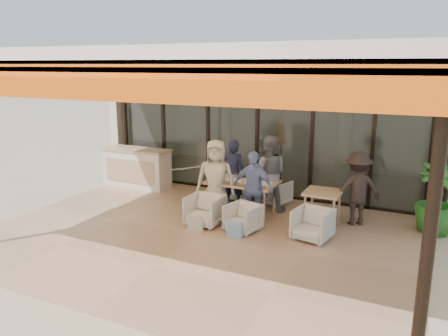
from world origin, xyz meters
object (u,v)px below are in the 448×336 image
object	(u,v)px
standing_woman	(357,189)
host_counter	(137,168)
dining_table	(242,183)
chair_near_right	(243,217)
chair_far_right	(275,191)
diner_navy	(233,173)
side_table	(323,196)
chair_near_left	(205,209)
diner_grey	(268,173)
diner_periwinkle	(253,188)
side_chair	(313,223)
potted_palm	(437,198)
chair_far_left	(242,186)
diner_cream	(216,179)

from	to	relation	value
standing_woman	host_counter	bearing A→B (deg)	-34.16
dining_table	chair_near_right	bearing A→B (deg)	-66.00
chair_far_right	diner_navy	distance (m)	1.08
chair_near_right	side_table	size ratio (longest dim) A/B	0.82
standing_woman	chair_near_left	bearing A→B (deg)	-4.52
dining_table	diner_grey	bearing A→B (deg)	46.21
diner_navy	side_table	xyz separation A→B (m)	(2.17, -0.48, -0.14)
chair_near_right	diner_navy	xyz separation A→B (m)	(-0.84, 1.40, 0.47)
chair_far_right	standing_woman	xyz separation A→B (m)	(1.92, -0.58, 0.44)
diner_periwinkle	side_chair	xyz separation A→B (m)	(1.33, -0.33, -0.43)
chair_near_left	chair_near_right	bearing A→B (deg)	0.92
diner_grey	potted_palm	size ratio (longest dim) A/B	1.22
diner_navy	diner_periwinkle	size ratio (longest dim) A/B	1.02
chair_far_right	chair_near_right	size ratio (longest dim) A/B	1.05
host_counter	dining_table	world-z (taller)	host_counter
chair_far_left	side_table	size ratio (longest dim) A/B	0.90
diner_navy	potted_palm	xyz separation A→B (m)	(4.21, 0.12, -0.07)
chair_near_left	diner_periwinkle	size ratio (longest dim) A/B	0.45
chair_near_right	diner_cream	size ratio (longest dim) A/B	0.36
chair_near_left	diner_cream	distance (m)	0.70
chair_near_left	diner_grey	size ratio (longest dim) A/B	0.40
standing_woman	side_chair	bearing A→B (deg)	32.69
chair_near_right	side_table	bearing A→B (deg)	48.74
side_table	side_chair	world-z (taller)	side_table
diner_grey	dining_table	bearing A→B (deg)	29.63
standing_woman	diner_grey	bearing A→B (deg)	-32.47
side_table	potted_palm	world-z (taller)	potted_palm
diner_navy	diner_periwinkle	distance (m)	1.23
chair_near_right	potted_palm	size ratio (longest dim) A/B	0.44
chair_far_right	chair_near_left	world-z (taller)	chair_near_left
side_chair	potted_palm	bearing A→B (deg)	43.57
diner_grey	standing_woman	size ratio (longest dim) A/B	1.12
host_counter	chair_far_right	bearing A→B (deg)	2.55
diner_grey	diner_cream	distance (m)	1.23
chair_far_left	diner_cream	distance (m)	1.49
host_counter	potted_palm	world-z (taller)	potted_palm
host_counter	diner_grey	size ratio (longest dim) A/B	1.08
chair_far_right	chair_near_left	bearing A→B (deg)	82.92
chair_near_right	side_chair	xyz separation A→B (m)	(1.33, 0.17, 0.03)
chair_near_right	potted_palm	distance (m)	3.72
chair_near_left	diner_periwinkle	xyz separation A→B (m)	(0.84, 0.50, 0.41)
diner_navy	diner_grey	distance (m)	0.84
side_table	side_chair	bearing A→B (deg)	-90.00
diner_navy	side_chair	xyz separation A→B (m)	(2.17, -1.23, -0.44)
diner_navy	chair_near_right	bearing A→B (deg)	115.90
host_counter	chair_far_right	xyz separation A→B (m)	(3.79, 0.17, -0.21)
side_table	side_chair	distance (m)	0.81
host_counter	side_table	world-z (taller)	host_counter
chair_far_right	side_table	xyz separation A→B (m)	(1.33, -0.98, 0.32)
diner_navy	standing_woman	size ratio (longest dim) A/B	1.01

